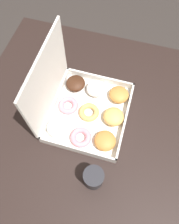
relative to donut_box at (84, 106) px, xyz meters
The scene contains 4 objects.
ground_plane 0.76m from the donut_box, 161.93° to the left, with size 8.00×8.00×0.00m, color #2D2826.
dining_table 0.15m from the donut_box, 161.93° to the left, with size 1.01×0.96×0.71m.
donut_box is the anchor object (origin of this frame).
coffee_mug 0.29m from the donut_box, 156.44° to the right, with size 0.07×0.07×0.09m.
Camera 1 is at (-0.36, -0.15, 1.56)m, focal length 35.00 mm.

